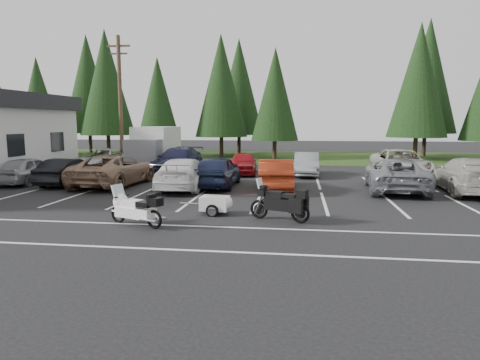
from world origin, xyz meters
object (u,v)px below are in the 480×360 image
object	(u,v)px
car_far_0	(102,161)
touring_motorcycle	(135,206)
car_near_7	(468,175)
adventure_motorcycle	(279,200)
car_near_4	(217,171)
box_truck	(152,148)
car_near_0	(29,170)
car_near_1	(68,171)
car_near_2	(114,170)
car_far_2	(243,163)
car_near_3	(185,174)
car_far_3	(307,164)
car_near_5	(276,174)
cargo_trailer	(215,205)
car_near_6	(396,175)
utility_pole	(120,100)
car_far_4	(400,163)
car_far_1	(178,160)

from	to	relation	value
car_far_0	touring_motorcycle	bearing A→B (deg)	-60.80
car_near_7	touring_motorcycle	bearing A→B (deg)	36.69
touring_motorcycle	adventure_motorcycle	xyz separation A→B (m)	(4.41, 1.31, 0.06)
car_near_7	car_near_4	bearing A→B (deg)	2.90
box_truck	touring_motorcycle	distance (m)	17.01
car_near_0	car_near_4	bearing A→B (deg)	-178.86
car_near_1	car_near_2	bearing A→B (deg)	-179.51
car_far_2	car_near_2	bearing A→B (deg)	-140.60
car_near_0	car_near_3	size ratio (longest dim) A/B	0.82
box_truck	car_far_3	world-z (taller)	box_truck
car_near_5	car_near_4	bearing A→B (deg)	-12.76
car_near_4	touring_motorcycle	xyz separation A→B (m)	(-0.98, -8.39, -0.16)
car_far_3	cargo_trailer	world-z (taller)	car_far_3
car_near_6	cargo_trailer	xyz separation A→B (m)	(-7.42, -6.27, -0.44)
utility_pole	car_near_3	bearing A→B (deg)	-50.78
car_near_1	car_near_2	xyz separation A→B (m)	(2.51, 0.05, 0.12)
car_near_3	car_far_0	distance (m)	9.18
car_far_0	cargo_trailer	size ratio (longest dim) A/B	3.91
car_near_0	car_near_6	bearing A→B (deg)	-179.63
car_near_5	car_near_2	bearing A→B (deg)	-5.51
utility_pole	car_near_4	xyz separation A→B (m)	(8.12, -7.31, -3.90)
car_near_5	touring_motorcycle	world-z (taller)	car_near_5
utility_pole	car_near_0	distance (m)	8.70
car_near_1	car_near_7	world-z (taller)	car_near_7
car_far_4	adventure_motorcycle	size ratio (longest dim) A/B	2.55
utility_pole	car_near_2	world-z (taller)	utility_pole
box_truck	car_near_1	xyz separation A→B (m)	(-1.73, -8.11, -0.76)
car_near_1	car_near_4	distance (m)	7.85
car_far_0	car_far_4	bearing A→B (deg)	0.34
car_far_0	car_far_2	size ratio (longest dim) A/B	1.35
box_truck	car_near_2	size ratio (longest dim) A/B	0.97
car_far_2	car_near_4	bearing A→B (deg)	-100.70
car_near_4	car_far_4	distance (m)	11.20
car_far_1	box_truck	bearing A→B (deg)	140.99
car_near_4	car_far_2	xyz separation A→B (m)	(0.58, 5.47, -0.10)
car_near_3	touring_motorcycle	xyz separation A→B (m)	(0.46, -7.53, -0.11)
utility_pole	car_near_5	xyz separation A→B (m)	(11.06, -7.76, -3.96)
car_far_0	car_far_3	xyz separation A→B (m)	(13.02, 0.31, -0.09)
touring_motorcycle	car_far_0	bearing A→B (deg)	141.59
car_near_4	adventure_motorcycle	world-z (taller)	car_near_4
car_far_0	touring_motorcycle	xyz separation A→B (m)	(7.53, -13.39, -0.13)
car_far_4	car_near_5	bearing A→B (deg)	-142.00
car_far_0	touring_motorcycle	size ratio (longest dim) A/B	2.41
car_far_0	car_far_3	world-z (taller)	car_far_0
car_far_3	car_far_4	size ratio (longest dim) A/B	0.71
car_far_1	touring_motorcycle	world-z (taller)	car_far_1
car_near_0	car_near_1	size ratio (longest dim) A/B	1.01
box_truck	car_near_4	size ratio (longest dim) A/B	1.20
car_far_2	car_far_4	distance (m)	9.37
car_far_0	car_near_2	bearing A→B (deg)	-58.94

